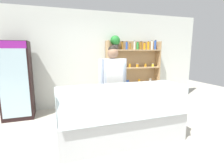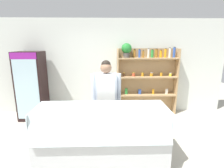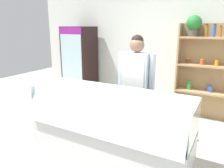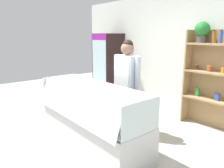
% 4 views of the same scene
% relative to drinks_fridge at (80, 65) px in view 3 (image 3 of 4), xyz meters
% --- Properties ---
extents(ground_plane, '(12.00, 12.00, 0.00)m').
position_rel_drinks_fridge_xyz_m(ground_plane, '(2.07, -1.85, -0.91)').
color(ground_plane, '#B7B2A3').
extents(back_wall, '(6.80, 0.10, 2.70)m').
position_rel_drinks_fridge_xyz_m(back_wall, '(2.07, 0.45, 0.44)').
color(back_wall, silver).
rests_on(back_wall, ground).
extents(drinks_fridge, '(0.67, 0.63, 1.82)m').
position_rel_drinks_fridge_xyz_m(drinks_fridge, '(0.00, 0.00, 0.00)').
color(drinks_fridge, black).
rests_on(drinks_fridge, ground).
extents(shelving_unit, '(1.71, 0.29, 2.03)m').
position_rel_drinks_fridge_xyz_m(shelving_unit, '(3.10, 0.27, 0.25)').
color(shelving_unit, tan).
rests_on(shelving_unit, ground).
extents(deli_display_case, '(2.21, 0.78, 1.01)m').
position_rel_drinks_fridge_xyz_m(deli_display_case, '(1.92, -1.90, -0.60)').
color(deli_display_case, silver).
rests_on(deli_display_case, ground).
extents(shop_clerk, '(0.61, 0.25, 1.71)m').
position_rel_drinks_fridge_xyz_m(shop_clerk, '(2.00, -1.19, 0.10)').
color(shop_clerk, '#2D2D38').
rests_on(shop_clerk, ground).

